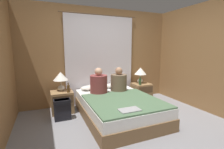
# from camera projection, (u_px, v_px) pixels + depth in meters

# --- Properties ---
(ground_plane) EXTENTS (16.00, 16.00, 0.00)m
(ground_plane) POSITION_uv_depth(u_px,v_px,m) (132.00, 130.00, 2.95)
(ground_plane) COLOR gray
(wall_back) EXTENTS (4.15, 0.06, 2.50)m
(wall_back) POSITION_uv_depth(u_px,v_px,m) (100.00, 56.00, 4.36)
(wall_back) COLOR olive
(wall_back) RESTS_ON ground_plane
(wall_right) EXTENTS (0.06, 3.61, 2.50)m
(wall_right) POSITION_uv_depth(u_px,v_px,m) (215.00, 58.00, 3.54)
(wall_right) COLOR olive
(wall_right) RESTS_ON ground_plane
(curtain_panel) EXTENTS (2.05, 0.02, 2.33)m
(curtain_panel) POSITION_uv_depth(u_px,v_px,m) (101.00, 60.00, 4.32)
(curtain_panel) COLOR silver
(curtain_panel) RESTS_ON ground_plane
(bed) EXTENTS (1.44, 2.06, 0.43)m
(bed) POSITION_uv_depth(u_px,v_px,m) (118.00, 107.00, 3.49)
(bed) COLOR brown
(bed) RESTS_ON ground_plane
(nightstand_left) EXTENTS (0.48, 0.44, 0.49)m
(nightstand_left) POSITION_uv_depth(u_px,v_px,m) (62.00, 102.00, 3.72)
(nightstand_left) COLOR #937047
(nightstand_left) RESTS_ON ground_plane
(nightstand_right) EXTENTS (0.48, 0.44, 0.49)m
(nightstand_right) POSITION_uv_depth(u_px,v_px,m) (141.00, 92.00, 4.55)
(nightstand_right) COLOR #937047
(nightstand_right) RESTS_ON ground_plane
(lamp_left) EXTENTS (0.33, 0.33, 0.44)m
(lamp_left) POSITION_uv_depth(u_px,v_px,m) (61.00, 78.00, 3.70)
(lamp_left) COLOR silver
(lamp_left) RESTS_ON nightstand_left
(lamp_right) EXTENTS (0.33, 0.33, 0.44)m
(lamp_right) POSITION_uv_depth(u_px,v_px,m) (140.00, 72.00, 4.53)
(lamp_right) COLOR silver
(lamp_right) RESTS_ON nightstand_right
(pillow_left) EXTENTS (0.60, 0.31, 0.12)m
(pillow_left) POSITION_uv_depth(u_px,v_px,m) (92.00, 87.00, 4.08)
(pillow_left) COLOR silver
(pillow_left) RESTS_ON bed
(pillow_right) EXTENTS (0.60, 0.31, 0.12)m
(pillow_right) POSITION_uv_depth(u_px,v_px,m) (115.00, 85.00, 4.32)
(pillow_right) COLOR silver
(pillow_right) RESTS_ON bed
(blanket_on_bed) EXTENTS (1.38, 1.41, 0.03)m
(blanket_on_bed) POSITION_uv_depth(u_px,v_px,m) (124.00, 101.00, 3.19)
(blanket_on_bed) COLOR #4C6B4C
(blanket_on_bed) RESTS_ON bed
(person_left_in_bed) EXTENTS (0.39, 0.39, 0.60)m
(person_left_in_bed) POSITION_uv_depth(u_px,v_px,m) (99.00, 84.00, 3.72)
(person_left_in_bed) COLOR brown
(person_left_in_bed) RESTS_ON bed
(person_right_in_bed) EXTENTS (0.39, 0.39, 0.59)m
(person_right_in_bed) POSITION_uv_depth(u_px,v_px,m) (119.00, 82.00, 3.92)
(person_right_in_bed) COLOR brown
(person_right_in_bed) RESTS_ON bed
(beer_bottle_on_left_stand) EXTENTS (0.06, 0.06, 0.22)m
(beer_bottle_on_left_stand) POSITION_uv_depth(u_px,v_px,m) (68.00, 89.00, 3.60)
(beer_bottle_on_left_stand) COLOR #513819
(beer_bottle_on_left_stand) RESTS_ON nightstand_left
(beer_bottle_on_right_stand) EXTENTS (0.06, 0.06, 0.24)m
(beer_bottle_on_right_stand) POSITION_uv_depth(u_px,v_px,m) (140.00, 82.00, 4.32)
(beer_bottle_on_right_stand) COLOR #2D4C28
(beer_bottle_on_right_stand) RESTS_ON nightstand_right
(laptop_on_bed) EXTENTS (0.35, 0.21, 0.02)m
(laptop_on_bed) POSITION_uv_depth(u_px,v_px,m) (130.00, 110.00, 2.66)
(laptop_on_bed) COLOR #9EA0A5
(laptop_on_bed) RESTS_ON blanket_on_bed
(backpack_on_floor) EXTENTS (0.33, 0.20, 0.43)m
(backpack_on_floor) POSITION_uv_depth(u_px,v_px,m) (62.00, 108.00, 3.33)
(backpack_on_floor) COLOR black
(backpack_on_floor) RESTS_ON ground_plane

